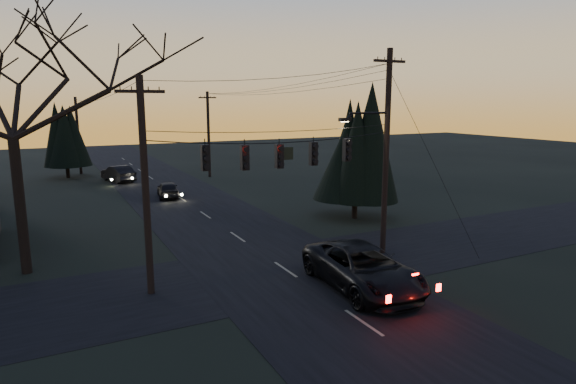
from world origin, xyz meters
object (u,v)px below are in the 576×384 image
utility_pole_left (151,293)px  utility_pole_far_r (210,177)px  evergreen_right (356,151)px  sedan_oncoming_b (118,174)px  bare_tree_left (7,82)px  utility_pole_far_l (81,174)px  utility_pole_right (382,253)px  sedan_oncoming_a (168,190)px  suv_near (363,268)px

utility_pole_left → utility_pole_far_r: 30.27m
evergreen_right → sedan_oncoming_b: 25.47m
bare_tree_left → evergreen_right: bearing=5.5°
utility_pole_far_r → utility_pole_far_l: 14.01m
utility_pole_right → utility_pole_far_r: bearing=90.0°
utility_pole_far_l → evergreen_right: (14.45, -29.27, 4.40)m
sedan_oncoming_a → utility_pole_far_r: bearing=-117.1°
evergreen_right → sedan_oncoming_a: (-9.25, 12.44, -3.76)m
utility_pole_left → sedan_oncoming_a: (5.20, 19.17, 0.65)m
bare_tree_left → sedan_oncoming_a: (9.67, 14.26, -7.69)m
sedan_oncoming_a → sedan_oncoming_b: (-2.40, 9.92, 0.12)m
utility_pole_far_r → bare_tree_left: size_ratio=0.71×
utility_pole_left → suv_near: utility_pole_left is taller
bare_tree_left → sedan_oncoming_a: bare_tree_left is taller
utility_pole_right → sedan_oncoming_a: size_ratio=2.64×
utility_pole_far_l → bare_tree_left: 32.49m
sedan_oncoming_b → suv_near: bearing=82.6°
utility_pole_far_l → sedan_oncoming_b: utility_pole_far_l is taller
bare_tree_left → sedan_oncoming_b: bare_tree_left is taller
bare_tree_left → suv_near: bearing=-34.1°
utility_pole_left → sedan_oncoming_a: size_ratio=2.24×
utility_pole_far_l → suv_near: utility_pole_far_l is taller
utility_pole_far_r → suv_near: (-3.70, -31.40, 0.87)m
utility_pole_left → utility_pole_far_l: bearing=90.0°
utility_pole_far_l → sedan_oncoming_b: (2.80, -6.91, 0.76)m
sedan_oncoming_b → utility_pole_far_r: bearing=156.8°
utility_pole_right → suv_near: 5.10m
utility_pole_far_r → sedan_oncoming_a: size_ratio=2.24×
suv_near → sedan_oncoming_b: size_ratio=1.35×
utility_pole_far_r → sedan_oncoming_a: (-6.30, -8.83, 0.65)m
utility_pole_right → sedan_oncoming_b: size_ratio=2.16×
evergreen_right → sedan_oncoming_a: bearing=126.6°
sedan_oncoming_a → sedan_oncoming_b: 10.21m
utility_pole_left → suv_near: bearing=-23.6°
utility_pole_left → evergreen_right: evergreen_right is taller
utility_pole_right → evergreen_right: 8.57m
utility_pole_far_r → utility_pole_right: bearing=-90.0°
utility_pole_far_r → evergreen_right: bearing=-82.1°
utility_pole_right → sedan_oncoming_b: 30.37m
bare_tree_left → utility_pole_far_r: bearing=55.3°
utility_pole_far_l → bare_tree_left: (-4.47, -31.09, 8.34)m
utility_pole_left → bare_tree_left: bearing=132.3°
sedan_oncoming_b → utility_pole_left: bearing=68.4°
utility_pole_far_r → utility_pole_far_l: size_ratio=1.06×
utility_pole_left → bare_tree_left: size_ratio=0.71×
utility_pole_left → utility_pole_right: bearing=0.0°
suv_near → utility_pole_right: bearing=46.0°
utility_pole_left → sedan_oncoming_b: utility_pole_left is taller
utility_pole_right → utility_pole_far_l: (-11.50, 36.00, 0.00)m
suv_near → sedan_oncoming_b: (-5.00, 32.49, -0.11)m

